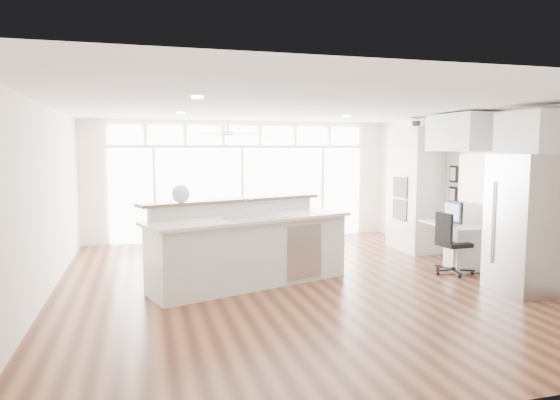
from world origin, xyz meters
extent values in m
cube|color=#462515|center=(0.00, 0.00, -0.01)|extent=(7.00, 8.00, 0.02)
cube|color=white|center=(0.00, 0.00, 2.70)|extent=(7.00, 8.00, 0.02)
cube|color=white|center=(0.00, 4.00, 1.35)|extent=(7.00, 0.04, 2.70)
cube|color=white|center=(0.00, -4.00, 1.35)|extent=(7.00, 0.04, 2.70)
cube|color=white|center=(-3.50, 0.00, 1.35)|extent=(0.04, 8.00, 2.70)
cube|color=white|center=(3.50, 0.00, 1.35)|extent=(0.04, 8.00, 2.70)
cube|color=white|center=(0.00, 3.94, 1.05)|extent=(5.80, 0.06, 2.08)
cube|color=white|center=(0.00, 3.94, 2.38)|extent=(5.90, 0.06, 0.40)
cube|color=white|center=(3.46, 0.30, 1.55)|extent=(0.04, 0.85, 0.85)
cube|color=white|center=(-0.50, 2.80, 2.48)|extent=(1.16, 1.16, 0.32)
cube|color=white|center=(0.00, 0.20, 2.68)|extent=(3.40, 3.00, 0.02)
cube|color=silver|center=(3.17, 1.80, 1.25)|extent=(0.64, 1.20, 2.50)
cube|color=silver|center=(3.13, 0.30, 0.38)|extent=(0.72, 1.30, 0.76)
cube|color=silver|center=(3.17, 0.30, 2.35)|extent=(0.64, 1.30, 0.64)
cube|color=#AFAFB3|center=(3.11, -1.35, 1.00)|extent=(0.76, 0.90, 2.00)
cube|color=silver|center=(3.17, -1.35, 2.30)|extent=(0.64, 0.90, 0.60)
cube|color=black|center=(3.46, 0.92, 1.40)|extent=(0.06, 0.22, 0.80)
cube|color=silver|center=(-0.62, 0.08, 0.64)|extent=(3.45, 2.18, 1.28)
cube|color=black|center=(2.95, 0.07, 0.01)|extent=(0.92, 0.69, 0.01)
cube|color=black|center=(2.75, -0.18, 0.51)|extent=(0.56, 0.52, 1.02)
sphere|color=white|center=(-1.65, 0.16, 1.41)|extent=(0.32, 0.32, 0.27)
cube|color=black|center=(3.05, 0.30, 0.97)|extent=(0.09, 0.51, 0.42)
cube|color=white|center=(2.88, 0.30, 0.77)|extent=(0.17, 0.36, 0.02)
imported|color=#2A5725|center=(3.17, 1.80, 2.62)|extent=(0.31, 0.33, 0.24)
camera|label=1|loc=(-2.19, -7.24, 2.07)|focal=32.00mm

